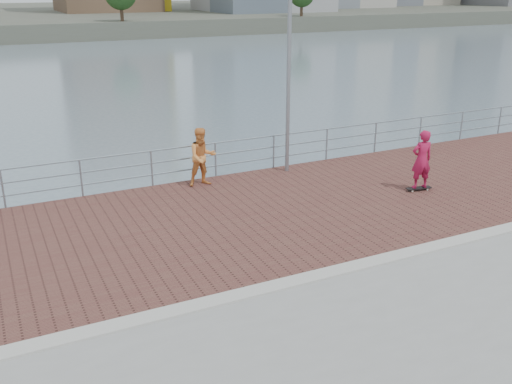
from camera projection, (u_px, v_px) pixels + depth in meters
name	position (u px, v px, depth m)	size (l,w,h in m)	color
water	(296.00, 363.00, 12.38)	(400.00, 400.00, 0.00)	slate
brick_lane	(229.00, 220.00, 14.72)	(40.00, 6.80, 0.02)	brown
curb	(299.00, 280.00, 11.68)	(40.00, 0.40, 0.06)	#B7B5AD
guardrail	(184.00, 160.00, 17.35)	(39.06, 0.06, 1.13)	#8C9EA8
street_lamp	(297.00, 28.00, 16.58)	(0.46, 1.35, 6.35)	gray
skateboard	(419.00, 188.00, 16.74)	(0.78, 0.33, 0.09)	black
skateboarder	(422.00, 159.00, 16.43)	(0.63, 0.41, 1.73)	#AD1742
bystander	(202.00, 157.00, 16.91)	(0.86, 0.67, 1.76)	#EB9145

